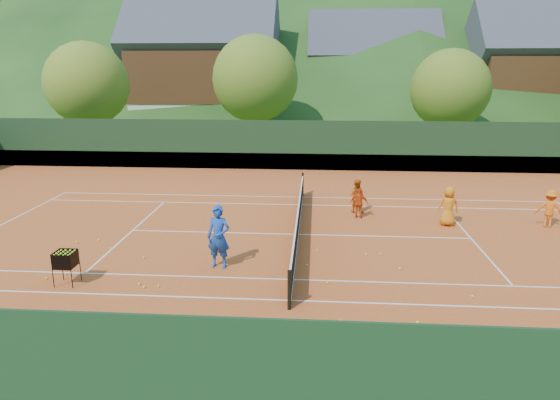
# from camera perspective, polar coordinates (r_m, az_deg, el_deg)

# --- Properties ---
(ground) EXTENTS (400.00, 400.00, 0.00)m
(ground) POSITION_cam_1_polar(r_m,az_deg,el_deg) (18.90, 2.05, -4.00)
(ground) COLOR #33561B
(ground) RESTS_ON ground
(clay_court) EXTENTS (40.00, 24.00, 0.02)m
(clay_court) POSITION_cam_1_polar(r_m,az_deg,el_deg) (18.90, 2.06, -3.97)
(clay_court) COLOR #B24A1C
(clay_court) RESTS_ON ground
(coach) EXTENTS (0.80, 0.59, 2.01)m
(coach) POSITION_cam_1_polar(r_m,az_deg,el_deg) (15.71, -7.03, -4.21)
(coach) COLOR #1944A4
(coach) RESTS_ON clay_court
(student_a) EXTENTS (0.86, 0.77, 1.47)m
(student_a) POSITION_cam_1_polar(r_m,az_deg,el_deg) (21.73, 8.72, 0.47)
(student_a) COLOR #D45C12
(student_a) RESTS_ON clay_court
(student_b) EXTENTS (0.80, 0.46, 1.28)m
(student_b) POSITION_cam_1_polar(r_m,az_deg,el_deg) (20.96, 9.03, -0.35)
(student_b) COLOR #DA4A13
(student_b) RESTS_ON clay_court
(student_c) EXTENTS (0.81, 0.55, 1.59)m
(student_c) POSITION_cam_1_polar(r_m,az_deg,el_deg) (20.81, 18.70, -0.66)
(student_c) COLOR orange
(student_c) RESTS_ON clay_court
(student_d) EXTENTS (1.12, 0.87, 1.52)m
(student_d) POSITION_cam_1_polar(r_m,az_deg,el_deg) (22.18, 28.44, -0.86)
(student_d) COLOR orange
(student_d) RESTS_ON clay_court
(tennis_ball_0) EXTENTS (0.07, 0.07, 0.07)m
(tennis_ball_0) POSITION_cam_1_polar(r_m,az_deg,el_deg) (16.61, -25.17, -8.10)
(tennis_ball_0) COLOR yellow
(tennis_ball_0) RESTS_ON clay_court
(tennis_ball_1) EXTENTS (0.07, 0.07, 0.07)m
(tennis_ball_1) POSITION_cam_1_polar(r_m,az_deg,el_deg) (18.36, -18.77, -5.25)
(tennis_ball_1) COLOR yellow
(tennis_ball_1) RESTS_ON clay_court
(tennis_ball_2) EXTENTS (0.07, 0.07, 0.07)m
(tennis_ball_2) POSITION_cam_1_polar(r_m,az_deg,el_deg) (15.01, -13.71, -9.51)
(tennis_ball_2) COLOR yellow
(tennis_ball_2) RESTS_ON clay_court
(tennis_ball_3) EXTENTS (0.07, 0.07, 0.07)m
(tennis_ball_3) POSITION_cam_1_polar(r_m,az_deg,el_deg) (15.27, -15.78, -9.21)
(tennis_ball_3) COLOR yellow
(tennis_ball_3) RESTS_ON clay_court
(tennis_ball_5) EXTENTS (0.07, 0.07, 0.07)m
(tennis_ball_5) POSITION_cam_1_polar(r_m,az_deg,el_deg) (16.01, 3.07, -7.45)
(tennis_ball_5) COLOR yellow
(tennis_ball_5) RESTS_ON clay_court
(tennis_ball_6) EXTENTS (0.07, 0.07, 0.07)m
(tennis_ball_6) POSITION_cam_1_polar(r_m,az_deg,el_deg) (17.24, 11.43, -6.06)
(tennis_ball_6) COLOR yellow
(tennis_ball_6) RESTS_ON clay_court
(tennis_ball_7) EXTENTS (0.07, 0.07, 0.07)m
(tennis_ball_7) POSITION_cam_1_polar(r_m,az_deg,el_deg) (12.05, -12.34, -15.96)
(tennis_ball_7) COLOR yellow
(tennis_ball_7) RESTS_ON clay_court
(tennis_ball_8) EXTENTS (0.07, 0.07, 0.07)m
(tennis_ball_8) POSITION_cam_1_polar(r_m,az_deg,el_deg) (17.11, 9.81, -6.13)
(tennis_ball_8) COLOR yellow
(tennis_ball_8) RESTS_ON clay_court
(tennis_ball_9) EXTENTS (0.07, 0.07, 0.07)m
(tennis_ball_9) POSITION_cam_1_polar(r_m,az_deg,el_deg) (14.96, 21.13, -10.22)
(tennis_ball_9) COLOR yellow
(tennis_ball_9) RESTS_ON clay_court
(tennis_ball_10) EXTENTS (0.07, 0.07, 0.07)m
(tennis_ball_10) POSITION_cam_1_polar(r_m,az_deg,el_deg) (16.19, 13.54, -7.62)
(tennis_ball_10) COLOR yellow
(tennis_ball_10) RESTS_ON clay_court
(tennis_ball_11) EXTENTS (0.07, 0.07, 0.07)m
(tennis_ball_11) POSITION_cam_1_polar(r_m,az_deg,el_deg) (12.36, -6.21, -14.81)
(tennis_ball_11) COLOR yellow
(tennis_ball_11) RESTS_ON clay_court
(tennis_ball_12) EXTENTS (0.07, 0.07, 0.07)m
(tennis_ball_12) POSITION_cam_1_polar(r_m,az_deg,el_deg) (19.40, -22.22, -4.49)
(tennis_ball_12) COLOR yellow
(tennis_ball_12) RESTS_ON clay_court
(tennis_ball_14) EXTENTS (0.07, 0.07, 0.07)m
(tennis_ball_14) POSITION_cam_1_polar(r_m,az_deg,el_deg) (13.51, -15.58, -12.54)
(tennis_ball_14) COLOR yellow
(tennis_ball_14) RESTS_ON clay_court
(tennis_ball_15) EXTENTS (0.07, 0.07, 0.07)m
(tennis_ball_15) POSITION_cam_1_polar(r_m,az_deg,el_deg) (19.34, -20.00, -4.33)
(tennis_ball_15) COLOR yellow
(tennis_ball_15) RESTS_ON clay_court
(tennis_ball_16) EXTENTS (0.07, 0.07, 0.07)m
(tennis_ball_16) POSITION_cam_1_polar(r_m,az_deg,el_deg) (12.72, 4.68, -13.82)
(tennis_ball_16) COLOR yellow
(tennis_ball_16) RESTS_ON clay_court
(tennis_ball_18) EXTENTS (0.07, 0.07, 0.07)m
(tennis_ball_18) POSITION_cam_1_polar(r_m,az_deg,el_deg) (16.71, -23.25, -7.75)
(tennis_ball_18) COLOR yellow
(tennis_ball_18) RESTS_ON clay_court
(tennis_ball_19) EXTENTS (0.07, 0.07, 0.07)m
(tennis_ball_19) POSITION_cam_1_polar(r_m,az_deg,el_deg) (17.24, 4.24, -5.78)
(tennis_ball_19) COLOR yellow
(tennis_ball_19) RESTS_ON clay_court
(tennis_ball_20) EXTENTS (0.07, 0.07, 0.07)m
(tennis_ball_20) POSITION_cam_1_polar(r_m,az_deg,el_deg) (13.17, 15.45, -13.30)
(tennis_ball_20) COLOR yellow
(tennis_ball_20) RESTS_ON clay_court
(tennis_ball_21) EXTENTS (0.07, 0.07, 0.07)m
(tennis_ball_21) POSITION_cam_1_polar(r_m,az_deg,el_deg) (17.21, -15.28, -6.34)
(tennis_ball_21) COLOR yellow
(tennis_ball_21) RESTS_ON clay_court
(tennis_ball_22) EXTENTS (0.07, 0.07, 0.07)m
(tennis_ball_22) POSITION_cam_1_polar(r_m,az_deg,el_deg) (12.86, 6.95, -13.56)
(tennis_ball_22) COLOR yellow
(tennis_ball_22) RESTS_ON clay_court
(tennis_ball_23) EXTENTS (0.07, 0.07, 0.07)m
(tennis_ball_23) POSITION_cam_1_polar(r_m,az_deg,el_deg) (15.03, -15.27, -9.59)
(tennis_ball_23) COLOR yellow
(tennis_ball_23) RESTS_ON clay_court
(tennis_ball_24) EXTENTS (0.07, 0.07, 0.07)m
(tennis_ball_24) POSITION_cam_1_polar(r_m,az_deg,el_deg) (14.86, 5.42, -9.37)
(tennis_ball_24) COLOR yellow
(tennis_ball_24) RESTS_ON clay_court
(court_lines) EXTENTS (23.83, 11.03, 0.00)m
(court_lines) POSITION_cam_1_polar(r_m,az_deg,el_deg) (18.89, 2.06, -3.94)
(court_lines) COLOR silver
(court_lines) RESTS_ON clay_court
(tennis_net) EXTENTS (0.10, 12.07, 1.10)m
(tennis_net) POSITION_cam_1_polar(r_m,az_deg,el_deg) (18.74, 2.07, -2.50)
(tennis_net) COLOR black
(tennis_net) RESTS_ON clay_court
(perimeter_fence) EXTENTS (40.40, 24.24, 3.00)m
(perimeter_fence) POSITION_cam_1_polar(r_m,az_deg,el_deg) (18.52, 2.09, -0.30)
(perimeter_fence) COLOR black
(perimeter_fence) RESTS_ON clay_court
(ball_hopper) EXTENTS (0.57, 0.57, 1.00)m
(ball_hopper) POSITION_cam_1_polar(r_m,az_deg,el_deg) (15.78, -23.32, -6.31)
(ball_hopper) COLOR black
(ball_hopper) RESTS_ON clay_court
(chalet_left) EXTENTS (13.80, 9.93, 12.92)m
(chalet_left) POSITION_cam_1_polar(r_m,az_deg,el_deg) (49.01, -8.63, 14.39)
(chalet_left) COLOR beige
(chalet_left) RESTS_ON ground
(chalet_mid) EXTENTS (12.65, 8.82, 11.45)m
(chalet_mid) POSITION_cam_1_polar(r_m,az_deg,el_deg) (52.13, 10.38, 13.63)
(chalet_mid) COLOR beige
(chalet_mid) RESTS_ON ground
(chalet_right) EXTENTS (11.50, 8.82, 11.91)m
(chalet_right) POSITION_cam_1_polar(r_m,az_deg,el_deg) (51.62, 26.91, 12.56)
(chalet_right) COLOR beige
(chalet_right) RESTS_ON ground
(tree_a) EXTENTS (6.00, 6.00, 7.88)m
(tree_a) POSITION_cam_1_polar(r_m,az_deg,el_deg) (39.53, -21.21, 12.27)
(tree_a) COLOR #3C2818
(tree_a) RESTS_ON ground
(tree_b) EXTENTS (6.40, 6.40, 8.40)m
(tree_b) POSITION_cam_1_polar(r_m,az_deg,el_deg) (38.13, -2.88, 13.66)
(tree_b) COLOR #3D2818
(tree_b) RESTS_ON ground
(tree_c) EXTENTS (5.60, 5.60, 7.35)m
(tree_c) POSITION_cam_1_polar(r_m,az_deg,el_deg) (38.05, 18.85, 11.91)
(tree_c) COLOR #3E2A19
(tree_c) RESTS_ON ground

